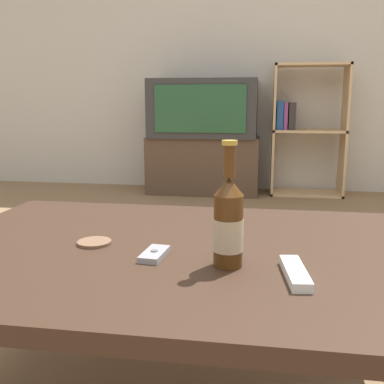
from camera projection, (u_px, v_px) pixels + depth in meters
name	position (u px, v px, depth m)	size (l,w,h in m)	color
back_wall	(242.00, 39.00, 3.86)	(8.00, 0.05, 2.60)	beige
coffee_table	(175.00, 267.00, 1.12)	(1.24, 0.86, 0.43)	#332116
tv_stand	(203.00, 165.00, 3.85)	(0.94, 0.40, 0.48)	#4C3828
television	(204.00, 108.00, 3.75)	(0.89, 0.47, 0.48)	#2D2D2D
bookshelf	(303.00, 127.00, 3.72)	(0.59, 0.30, 1.07)	tan
beer_bottle	(228.00, 223.00, 0.96)	(0.07, 0.07, 0.27)	#47280F
cell_phone	(154.00, 254.00, 1.03)	(0.06, 0.11, 0.02)	gray
remote_control	(295.00, 273.00, 0.91)	(0.06, 0.16, 0.02)	white
coaster	(94.00, 242.00, 1.13)	(0.09, 0.09, 0.01)	brown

